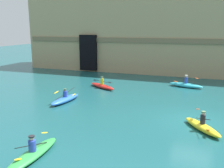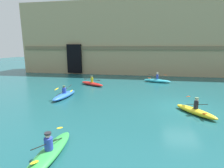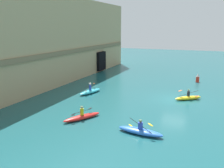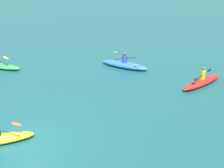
% 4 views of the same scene
% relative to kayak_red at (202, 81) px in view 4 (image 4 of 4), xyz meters
% --- Properties ---
extents(ground_plane, '(120.00, 120.00, 0.00)m').
position_rel_kayak_red_xyz_m(ground_plane, '(8.76, -6.19, -0.23)').
color(ground_plane, '#195156').
extents(kayak_red, '(3.30, 2.28, 1.13)m').
position_rel_kayak_red_xyz_m(kayak_red, '(0.00, 0.00, 0.00)').
color(kayak_red, red).
rests_on(kayak_red, ground).
extents(kayak_blue, '(1.19, 3.44, 1.07)m').
position_rel_kayak_red_xyz_m(kayak_blue, '(-0.99, -5.27, 0.01)').
color(kayak_blue, blue).
rests_on(kayak_blue, ground).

